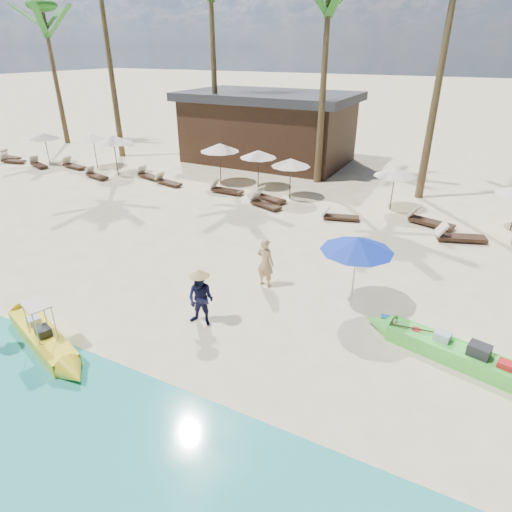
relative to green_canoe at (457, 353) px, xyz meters
The scene contains 30 objects.
ground 5.07m from the green_canoe, 164.99° to the right, with size 240.00×240.00×0.00m, color beige.
wet_sand_strip 7.99m from the green_canoe, 127.77° to the right, with size 240.00×4.50×0.01m, color tan.
green_canoe is the anchor object (origin of this frame).
yellow_canoe 10.26m from the green_canoe, 156.50° to the right, with size 4.80×1.89×1.29m.
tourist 5.84m from the green_canoe, 168.46° to the left, with size 0.59×0.39×1.61m, color tan.
vendor_green 6.50m from the green_canoe, 166.69° to the right, with size 0.75×0.59×1.55m, color #141437.
blue_umbrella 3.66m from the green_canoe, 156.86° to the left, with size 2.03×2.03×2.18m.
resort_parasol_0 26.76m from the green_canoe, 160.43° to the left, with size 1.89×1.89×1.95m.
lounger_0_left 29.81m from the green_canoe, 163.34° to the left, with size 1.65×0.55×0.56m.
lounger_0_right 28.56m from the green_canoe, 163.95° to the left, with size 1.75×0.86×0.57m.
resort_parasol_1 23.84m from the green_canoe, 155.94° to the left, with size 2.01×2.01×2.07m.
lounger_1_left 26.26m from the green_canoe, 162.32° to the left, with size 1.77×1.01×0.57m.
lounger_1_right 24.43m from the green_canoe, 158.95° to the left, with size 1.83×0.76×0.60m.
resort_parasol_2 21.45m from the green_canoe, 154.97° to the left, with size 2.19×2.19×2.26m.
lounger_2_left 21.30m from the green_canoe, 158.60° to the left, with size 1.74×0.87×0.57m.
resort_parasol_3 16.56m from the green_canoe, 141.59° to the left, with size 2.12×2.12×2.18m.
lounger_3_left 19.38m from the green_canoe, 151.92° to the left, with size 1.82×0.91×0.59m.
lounger_3_right 17.59m from the green_canoe, 150.71° to the left, with size 1.75×0.81×0.57m.
resort_parasol_4 15.03m from the green_canoe, 135.65° to the left, with size 1.94×1.94×2.00m.
lounger_4_left 14.68m from the green_canoe, 143.27° to the left, with size 1.77×0.56×0.60m.
lounger_4_right 12.66m from the green_canoe, 136.70° to the left, with size 1.77×0.92×0.58m.
resort_parasol_5 12.93m from the green_canoe, 131.45° to the left, with size 1.92×1.92×1.98m.
lounger_5_left 11.91m from the green_canoe, 139.22° to the left, with size 1.75×1.01×0.57m.
resort_parasol_6 10.98m from the green_canoe, 109.65° to the left, with size 1.90×1.90×1.96m.
lounger_6_left 9.47m from the green_canoe, 124.69° to the left, with size 1.69×0.92×0.55m.
lounger_6_right 9.09m from the green_canoe, 101.55° to the left, with size 2.01×1.10×0.65m.
lounger_7_left 7.72m from the green_canoe, 94.23° to the left, with size 1.99×1.19×0.65m.
palm_0 33.68m from the green_canoe, 154.35° to the left, with size 2.08×2.08×9.90m.
palm_3 17.49m from the green_canoe, 122.47° to the left, with size 2.08×2.08×10.52m.
pavilion_west 20.79m from the green_canoe, 128.53° to the left, with size 10.80×6.60×4.30m.
Camera 1 is at (4.35, -8.13, 6.80)m, focal length 30.00 mm.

